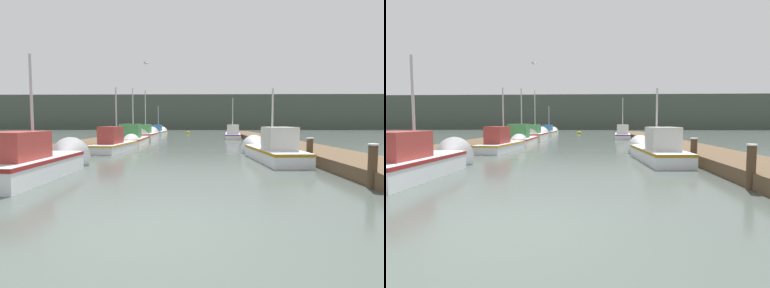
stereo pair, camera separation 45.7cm
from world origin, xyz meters
TOP-DOWN VIEW (x-y plane):
  - ground_plane at (0.00, 0.00)m, footprint 200.00×200.00m
  - dock_left at (-6.26, 16.00)m, footprint 2.37×40.00m
  - dock_right at (6.26, 16.00)m, footprint 2.37×40.00m
  - distant_shore_ridge at (0.00, 68.03)m, footprint 120.00×16.00m
  - fishing_boat_0 at (-4.13, 4.57)m, footprint 1.68×4.90m
  - fishing_boat_1 at (3.92, 8.89)m, footprint 1.79×5.79m
  - fishing_boat_2 at (-3.89, 12.75)m, footprint 1.72×5.37m
  - fishing_boat_3 at (-4.05, 17.96)m, footprint 1.94×5.88m
  - fishing_boat_4 at (-3.96, 22.74)m, footprint 1.85×5.80m
  - fishing_boat_5 at (4.22, 26.12)m, footprint 1.93×6.20m
  - fishing_boat_6 at (-4.06, 31.81)m, footprint 1.65×6.26m
  - mooring_piling_0 at (5.19, 7.56)m, footprint 0.29×0.29m
  - mooring_piling_1 at (5.08, 3.08)m, footprint 0.25×0.25m
  - channel_buoy at (-0.69, 37.19)m, footprint 0.50×0.50m
  - seagull_lead at (-2.69, 15.67)m, footprint 0.31×0.55m

SIDE VIEW (x-z plane):
  - ground_plane at x=0.00m, z-range 0.00..0.00m
  - channel_buoy at x=-0.69m, z-range -0.36..0.64m
  - dock_left at x=-6.26m, z-range 0.00..0.42m
  - dock_right at x=6.26m, z-range 0.00..0.42m
  - fishing_boat_6 at x=-4.06m, z-range -1.59..2.41m
  - fishing_boat_2 at x=-3.89m, z-range -1.58..2.41m
  - fishing_boat_5 at x=4.22m, z-range -1.82..2.66m
  - fishing_boat_3 at x=-4.05m, z-range -1.93..2.76m
  - fishing_boat_1 at x=3.92m, z-range -1.32..2.16m
  - fishing_boat_4 at x=-3.96m, z-range -2.04..2.93m
  - fishing_boat_0 at x=-4.13m, z-range -1.58..2.50m
  - mooring_piling_0 at x=5.19m, z-range 0.01..1.03m
  - mooring_piling_1 at x=5.08m, z-range 0.01..1.12m
  - distant_shore_ridge at x=0.00m, z-range 0.00..7.53m
  - seagull_lead at x=-2.69m, z-range 5.45..5.57m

